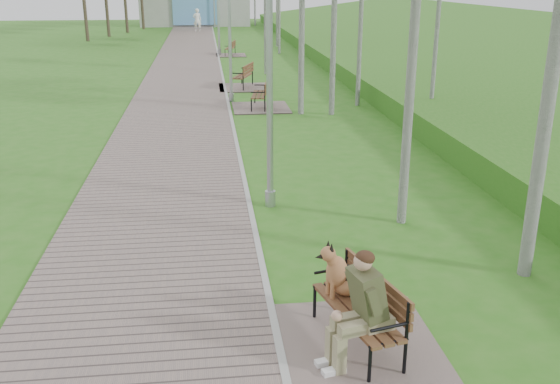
# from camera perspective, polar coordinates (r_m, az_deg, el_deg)

# --- Properties ---
(ground) EXTENTS (120.00, 120.00, 0.00)m
(ground) POSITION_cam_1_polar(r_m,az_deg,el_deg) (11.59, -2.50, -2.77)
(ground) COLOR #2C6B18
(ground) RESTS_ON ground
(walkway) EXTENTS (3.50, 67.00, 0.04)m
(walkway) POSITION_cam_1_polar(r_m,az_deg,el_deg) (32.53, -8.61, 11.27)
(walkway) COLOR #74635E
(walkway) RESTS_ON ground
(kerb) EXTENTS (0.10, 67.00, 0.05)m
(kerb) POSITION_cam_1_polar(r_m,az_deg,el_deg) (32.52, -5.47, 11.40)
(kerb) COLOR #999993
(kerb) RESTS_ON ground
(embankment) EXTENTS (14.00, 70.00, 1.60)m
(embankment) POSITION_cam_1_polar(r_m,az_deg,el_deg) (33.55, 15.95, 10.96)
(embankment) COLOR #467929
(embankment) RESTS_ON ground
(building_north) EXTENTS (10.00, 5.20, 4.00)m
(building_north) POSITION_cam_1_polar(r_m,az_deg,el_deg) (61.75, -7.78, 16.73)
(building_north) COLOR #9E9E99
(building_north) RESTS_ON ground
(bench_main) EXTENTS (1.92, 2.14, 1.68)m
(bench_main) POSITION_cam_1_polar(r_m,az_deg,el_deg) (7.67, 6.73, -11.03)
(bench_main) COLOR #74635E
(bench_main) RESTS_ON ground
(bench_second) EXTENTS (1.93, 2.14, 1.18)m
(bench_second) POSITION_cam_1_polar(r_m,az_deg,el_deg) (21.77, -1.86, 8.23)
(bench_second) COLOR #74635E
(bench_second) RESTS_ON ground
(bench_third) EXTENTS (1.99, 2.21, 1.22)m
(bench_third) POSITION_cam_1_polar(r_m,az_deg,el_deg) (25.91, -3.44, 9.96)
(bench_third) COLOR #74635E
(bench_third) RESTS_ON ground
(bench_far) EXTENTS (1.70, 1.89, 1.04)m
(bench_far) POSITION_cam_1_polar(r_m,az_deg,el_deg) (37.13, -4.57, 12.62)
(bench_far) COLOR #74635E
(bench_far) RESTS_ON ground
(lamp_post_near) EXTENTS (0.21, 0.21, 5.39)m
(lamp_post_near) POSITION_cam_1_polar(r_m,az_deg,el_deg) (11.76, -0.95, 10.33)
(lamp_post_near) COLOR #A2A5AB
(lamp_post_near) RESTS_ON ground
(lamp_post_second) EXTENTS (0.19, 0.19, 4.99)m
(lamp_post_second) POSITION_cam_1_polar(r_m,az_deg,el_deg) (22.79, -4.61, 14.03)
(lamp_post_second) COLOR #A2A5AB
(lamp_post_second) RESTS_ON ground
(lamp_post_third) EXTENTS (0.22, 0.22, 5.68)m
(lamp_post_third) POSITION_cam_1_polar(r_m,az_deg,el_deg) (37.39, -5.68, 16.42)
(lamp_post_third) COLOR #A2A5AB
(lamp_post_third) RESTS_ON ground
(pedestrian_near) EXTENTS (0.70, 0.48, 1.87)m
(pedestrian_near) POSITION_cam_1_polar(r_m,az_deg,el_deg) (54.12, -7.58, 15.31)
(pedestrian_near) COLOR white
(pedestrian_near) RESTS_ON ground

